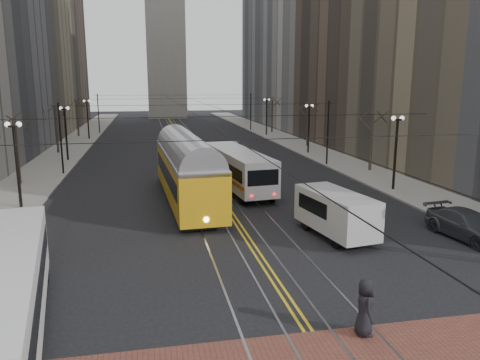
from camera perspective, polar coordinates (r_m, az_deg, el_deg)
name	(u,v)px	position (r m, az deg, el deg)	size (l,w,h in m)	color
ground	(299,318)	(17.81, 7.24, -16.34)	(260.00, 260.00, 0.00)	black
sidewalk_left	(66,152)	(61.22, -20.45, 3.26)	(5.00, 140.00, 0.15)	gray
sidewalk_right	(300,145)	(63.70, 7.29, 4.21)	(5.00, 140.00, 0.15)	gray
streetcar_rails	(188,149)	(60.65, -6.31, 3.79)	(4.80, 130.00, 0.02)	gray
centre_lines	(188,149)	(60.65, -6.31, 3.80)	(0.42, 130.00, 0.01)	gold
building_left_far	(36,21)	(103.54, -23.66, 17.30)	(16.00, 20.00, 40.00)	brown
building_right_mid	(376,17)	(68.68, 16.20, 18.57)	(16.00, 20.00, 34.00)	brown
building_right_far	(288,27)	(106.05, 5.89, 18.03)	(16.00, 20.00, 40.00)	slate
lamp_posts	(203,143)	(44.26, -4.51, 4.53)	(27.60, 57.20, 5.60)	black
street_trees	(196,135)	(50.67, -5.39, 5.43)	(31.68, 53.28, 5.60)	#382D23
trolley_wires	(196,127)	(50.16, -5.36, 6.48)	(25.96, 120.00, 6.60)	black
streetcar	(187,176)	(33.55, -6.52, 0.55)	(2.94, 15.86, 3.74)	gold
rear_bus	(238,170)	(37.21, -0.31, 1.24)	(2.59, 11.92, 3.11)	silver
cargo_van	(335,215)	(26.27, 11.56, -4.18)	(2.17, 5.63, 2.49)	beige
sedan_grey	(247,164)	(44.25, 0.83, 1.99)	(1.98, 4.91, 1.67)	#383A3F
sedan_silver	(232,147)	(56.80, -1.02, 4.00)	(1.43, 4.09, 1.35)	#A6A8AE
sedan_parked	(468,225)	(28.41, 26.04, -4.97)	(2.14, 5.26, 1.53)	#3E4145
pedestrian_a	(365,307)	(16.75, 14.96, -14.75)	(0.96, 0.63, 1.97)	black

